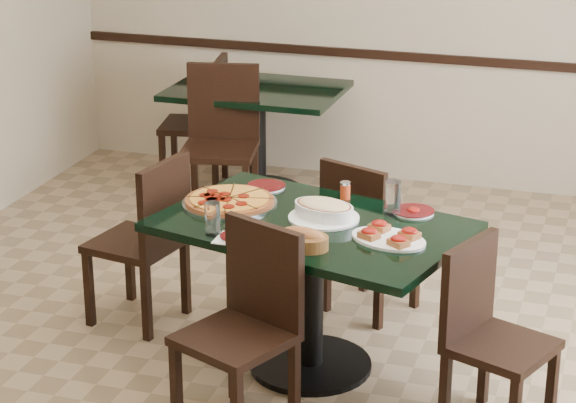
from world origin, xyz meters
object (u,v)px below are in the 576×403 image
(bruschetta_platter, at_px, (389,236))
(main_table, at_px, (311,259))
(back_table, at_px, (257,120))
(chair_near, at_px, (248,317))
(chair_far, at_px, (364,231))
(bread_basket, at_px, (302,239))
(chair_right, at_px, (487,328))
(back_chair_near, at_px, (221,134))
(back_chair_left, at_px, (205,115))
(chair_left, at_px, (149,233))
(pepperoni_pizza, at_px, (229,201))
(lasagna_casserole, at_px, (324,210))

(bruschetta_platter, bearing_deg, main_table, -175.54)
(back_table, xyz_separation_m, chair_near, (0.94, -2.85, -0.02))
(chair_far, distance_m, bread_basket, 1.01)
(chair_right, height_order, back_chair_near, back_chair_near)
(chair_far, height_order, back_chair_left, back_chair_left)
(chair_far, xyz_separation_m, chair_right, (0.77, -0.92, -0.01))
(chair_far, height_order, chair_right, chair_far)
(back_table, distance_m, bruschetta_platter, 2.83)
(back_table, bearing_deg, bread_basket, -66.53)
(back_chair_near, bearing_deg, chair_far, -54.41)
(chair_near, relative_size, back_chair_near, 0.91)
(back_chair_left, bearing_deg, back_table, 73.66)
(main_table, bearing_deg, bruschetta_platter, -1.52)
(chair_far, height_order, chair_near, chair_near)
(chair_left, bearing_deg, bread_basket, 71.87)
(back_table, height_order, pepperoni_pizza, pepperoni_pizza)
(main_table, distance_m, pepperoni_pizza, 0.50)
(chair_near, bearing_deg, chair_left, 159.84)
(chair_left, height_order, bruschetta_platter, chair_left)
(chair_far, xyz_separation_m, chair_left, (-1.02, -0.43, 0.03))
(lasagna_casserole, xyz_separation_m, bread_basket, (0.00, -0.37, -0.01))
(back_chair_near, xyz_separation_m, pepperoni_pizza, (0.69, -1.69, 0.21))
(chair_right, relative_size, pepperoni_pizza, 1.83)
(main_table, relative_size, chair_right, 1.84)
(chair_right, xyz_separation_m, bruschetta_platter, (-0.47, 0.16, 0.31))
(main_table, xyz_separation_m, bread_basket, (0.04, -0.31, 0.22))
(back_chair_near, bearing_deg, chair_near, -77.89)
(chair_near, relative_size, bruschetta_platter, 2.14)
(chair_far, xyz_separation_m, lasagna_casserole, (-0.05, -0.59, 0.32))
(bread_basket, relative_size, bruschetta_platter, 0.59)
(bread_basket, height_order, bruschetta_platter, bread_basket)
(main_table, bearing_deg, chair_far, 96.64)
(chair_left, xyz_separation_m, bruschetta_platter, (1.32, -0.33, 0.27))
(chair_left, xyz_separation_m, lasagna_casserole, (0.97, -0.16, 0.29))
(back_chair_left, xyz_separation_m, bruschetta_platter, (1.85, -2.45, 0.26))
(lasagna_casserole, bearing_deg, main_table, -106.81)
(pepperoni_pizza, bearing_deg, back_table, 105.82)
(chair_near, relative_size, bread_basket, 3.62)
(chair_right, xyz_separation_m, bread_basket, (-0.82, -0.04, 0.32))
(chair_near, bearing_deg, main_table, 100.68)
(bread_basket, bearing_deg, chair_right, 5.11)
(main_table, bearing_deg, back_chair_near, 136.73)
(chair_near, height_order, chair_right, chair_near)
(chair_left, height_order, lasagna_casserole, chair_left)
(lasagna_casserole, bearing_deg, pepperoni_pizza, -169.80)
(back_table, xyz_separation_m, back_chair_near, (-0.07, -0.50, 0.04))
(back_chair_near, xyz_separation_m, bread_basket, (1.18, -2.11, 0.23))
(back_table, xyz_separation_m, bruschetta_platter, (1.45, -2.41, 0.25))
(chair_far, bearing_deg, back_table, -32.87)
(pepperoni_pizza, bearing_deg, chair_far, 44.77)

